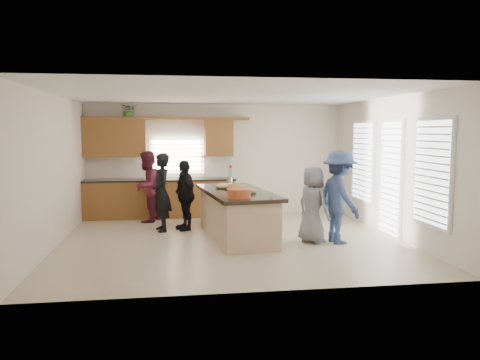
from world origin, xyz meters
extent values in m
plane|color=#C8B395|center=(0.00, 0.00, 0.00)|extent=(6.50, 6.50, 0.00)
cube|color=silver|center=(0.00, 3.00, 1.40)|extent=(6.50, 0.02, 2.80)
cube|color=silver|center=(0.00, -3.00, 1.40)|extent=(6.50, 0.02, 2.80)
cube|color=silver|center=(-3.25, 0.00, 1.40)|extent=(0.02, 6.00, 2.80)
cube|color=silver|center=(3.25, 0.00, 1.40)|extent=(0.02, 6.00, 2.80)
cube|color=white|center=(0.00, 0.00, 2.80)|extent=(6.50, 6.00, 0.02)
cube|color=brown|center=(-1.43, 2.69, 0.45)|extent=(3.65, 0.62, 0.90)
cube|color=black|center=(-1.43, 2.69, 0.93)|extent=(3.70, 0.65, 0.05)
cube|color=brown|center=(-2.50, 2.82, 1.95)|extent=(1.50, 0.36, 0.90)
cube|color=brown|center=(0.05, 2.82, 1.95)|extent=(0.70, 0.36, 0.90)
cube|color=brown|center=(-1.23, 2.82, 2.43)|extent=(4.05, 0.40, 0.06)
cube|color=brown|center=(-1.00, 2.96, 1.48)|extent=(1.35, 0.08, 0.85)
cube|color=white|center=(3.22, 1.30, 1.42)|extent=(0.06, 1.10, 1.75)
cube|color=white|center=(3.22, -0.10, 1.17)|extent=(0.06, 0.85, 2.25)
cube|color=white|center=(3.22, -1.60, 1.42)|extent=(0.06, 1.10, 1.75)
cube|color=tan|center=(0.13, 0.16, 0.44)|extent=(1.30, 2.60, 0.88)
cube|color=black|center=(0.13, 0.16, 0.92)|extent=(1.47, 2.82, 0.07)
cube|color=black|center=(0.13, 0.16, 0.04)|extent=(1.21, 2.51, 0.08)
cylinder|color=black|center=(0.24, -0.24, 0.96)|extent=(0.43, 0.43, 0.02)
ellipsoid|color=#A26E33|center=(0.24, -0.24, 0.98)|extent=(0.39, 0.39, 0.17)
cylinder|color=black|center=(0.14, 0.39, 0.96)|extent=(0.44, 0.44, 0.02)
ellipsoid|color=#A26E33|center=(0.14, 0.39, 0.98)|extent=(0.40, 0.40, 0.18)
cylinder|color=black|center=(-0.06, 0.61, 0.96)|extent=(0.37, 0.37, 0.02)
ellipsoid|color=#DDB25E|center=(-0.06, 0.61, 0.98)|extent=(0.34, 0.34, 0.15)
cylinder|color=#C44F23|center=(0.04, -0.83, 1.03)|extent=(0.42, 0.42, 0.16)
cylinder|color=beige|center=(0.04, -0.83, 1.09)|extent=(0.34, 0.34, 0.04)
cylinder|color=white|center=(0.62, -0.83, 0.99)|extent=(0.08, 0.08, 0.09)
cylinder|color=#AE80BB|center=(0.06, 1.02, 0.97)|extent=(0.23, 0.23, 0.05)
cylinder|color=silver|center=(0.15, 1.42, 1.02)|extent=(0.14, 0.14, 0.15)
imported|color=#45772F|center=(-2.14, 2.82, 2.63)|extent=(0.45, 0.40, 0.45)
imported|color=black|center=(-1.35, 1.02, 0.83)|extent=(0.53, 0.68, 1.66)
imported|color=#5A1B2A|center=(-1.71, 2.11, 0.83)|extent=(0.90, 0.99, 1.66)
imported|color=black|center=(-0.86, 1.09, 0.76)|extent=(0.66, 0.96, 1.51)
imported|color=navy|center=(2.00, -0.51, 0.88)|extent=(0.87, 1.25, 1.76)
imported|color=slate|center=(1.52, -0.41, 0.73)|extent=(0.76, 0.85, 1.46)
camera|label=1|loc=(-1.10, -8.91, 2.12)|focal=35.00mm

